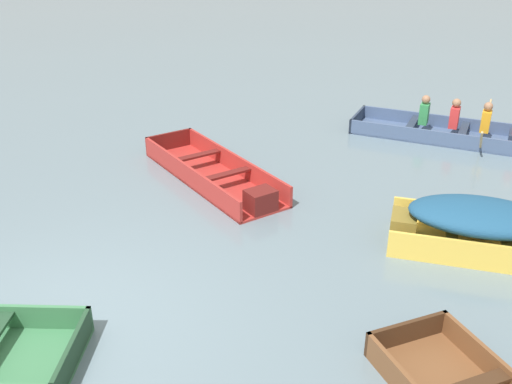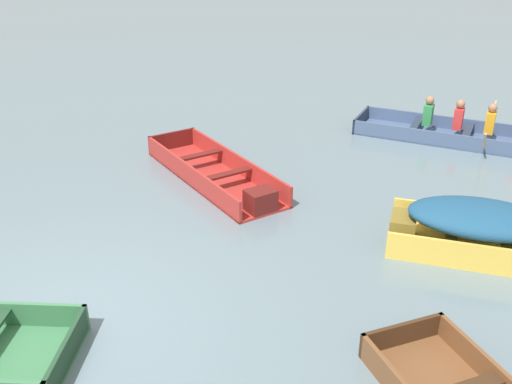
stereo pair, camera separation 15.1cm
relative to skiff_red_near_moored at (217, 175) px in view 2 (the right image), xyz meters
The scene contains 4 objects.
ground_plane 4.44m from the skiff_red_near_moored, 84.37° to the right, with size 80.00×80.00×0.00m, color slate.
skiff_red_near_moored is the anchor object (origin of this frame).
skiff_yellow_mid_moored 4.46m from the skiff_red_near_moored, ahead, with size 2.58×1.58×0.73m.
rowboat_slate_blue_with_crew 5.38m from the skiff_red_near_moored, 51.72° to the left, with size 3.64×2.44×0.89m.
Camera 2 is at (4.53, -3.52, 4.25)m, focal length 40.00 mm.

